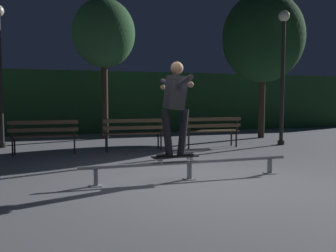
{
  "coord_description": "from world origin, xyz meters",
  "views": [
    {
      "loc": [
        -2.13,
        -5.4,
        1.37
      ],
      "look_at": [
        -0.13,
        0.99,
        0.85
      ],
      "focal_mm": 38.33,
      "sensor_mm": 36.0,
      "label": 1
    }
  ],
  "objects_px": {
    "park_bench_left_center": "(134,131)",
    "tree_far_right": "(263,38)",
    "skateboard": "(175,157)",
    "skateboarder": "(175,101)",
    "grind_rail": "(189,165)",
    "park_bench_leftmost": "(44,133)",
    "lamp_post_right": "(283,60)",
    "park_bench_right_center": "(212,128)",
    "tree_behind_benches": "(104,34)"
  },
  "relations": [
    {
      "from": "skateboard",
      "to": "skateboarder",
      "type": "height_order",
      "value": "skateboarder"
    },
    {
      "from": "skateboard",
      "to": "park_bench_right_center",
      "type": "bearing_deg",
      "value": 57.21
    },
    {
      "from": "skateboard",
      "to": "park_bench_left_center",
      "type": "relative_size",
      "value": 0.49
    },
    {
      "from": "skateboarder",
      "to": "skateboard",
      "type": "bearing_deg",
      "value": -178.51
    },
    {
      "from": "park_bench_left_center",
      "to": "tree_behind_benches",
      "type": "distance_m",
      "value": 4.37
    },
    {
      "from": "park_bench_right_center",
      "to": "tree_behind_benches",
      "type": "xyz_separation_m",
      "value": [
        -2.53,
        3.18,
        2.98
      ]
    },
    {
      "from": "tree_far_right",
      "to": "grind_rail",
      "type": "bearing_deg",
      "value": -131.44
    },
    {
      "from": "skateboarder",
      "to": "tree_behind_benches",
      "type": "relative_size",
      "value": 0.33
    },
    {
      "from": "lamp_post_right",
      "to": "skateboard",
      "type": "bearing_deg",
      "value": -142.24
    },
    {
      "from": "park_bench_left_center",
      "to": "lamp_post_right",
      "type": "bearing_deg",
      "value": -0.37
    },
    {
      "from": "skateboard",
      "to": "skateboarder",
      "type": "relative_size",
      "value": 0.5
    },
    {
      "from": "park_bench_left_center",
      "to": "grind_rail",
      "type": "bearing_deg",
      "value": -86.59
    },
    {
      "from": "tree_far_right",
      "to": "tree_behind_benches",
      "type": "bearing_deg",
      "value": 165.56
    },
    {
      "from": "skateboarder",
      "to": "park_bench_right_center",
      "type": "bearing_deg",
      "value": 57.25
    },
    {
      "from": "tree_far_right",
      "to": "skateboarder",
      "type": "bearing_deg",
      "value": -132.93
    },
    {
      "from": "park_bench_leftmost",
      "to": "park_bench_left_center",
      "type": "relative_size",
      "value": 1.0
    },
    {
      "from": "lamp_post_right",
      "to": "skateboarder",
      "type": "bearing_deg",
      "value": -142.22
    },
    {
      "from": "lamp_post_right",
      "to": "park_bench_leftmost",
      "type": "bearing_deg",
      "value": 179.75
    },
    {
      "from": "park_bench_leftmost",
      "to": "tree_behind_benches",
      "type": "distance_m",
      "value": 4.74
    },
    {
      "from": "skateboard",
      "to": "park_bench_right_center",
      "type": "height_order",
      "value": "park_bench_right_center"
    },
    {
      "from": "park_bench_leftmost",
      "to": "park_bench_right_center",
      "type": "xyz_separation_m",
      "value": [
        4.41,
        0.0,
        0.0
      ]
    },
    {
      "from": "tree_behind_benches",
      "to": "park_bench_left_center",
      "type": "bearing_deg",
      "value": -84.1
    },
    {
      "from": "park_bench_right_center",
      "to": "grind_rail",
      "type": "bearing_deg",
      "value": -119.74
    },
    {
      "from": "park_bench_leftmost",
      "to": "park_bench_right_center",
      "type": "height_order",
      "value": "same"
    },
    {
      "from": "grind_rail",
      "to": "skateboard",
      "type": "relative_size",
      "value": 4.68
    },
    {
      "from": "park_bench_right_center",
      "to": "tree_far_right",
      "type": "height_order",
      "value": "tree_far_right"
    },
    {
      "from": "park_bench_left_center",
      "to": "tree_far_right",
      "type": "distance_m",
      "value": 5.99
    },
    {
      "from": "skateboarder",
      "to": "park_bench_left_center",
      "type": "xyz_separation_m",
      "value": [
        0.04,
        3.5,
        -0.8
      ]
    },
    {
      "from": "park_bench_right_center",
      "to": "tree_far_right",
      "type": "xyz_separation_m",
      "value": [
        2.71,
        1.83,
        2.9
      ]
    },
    {
      "from": "park_bench_right_center",
      "to": "tree_far_right",
      "type": "bearing_deg",
      "value": 34.08
    },
    {
      "from": "tree_far_right",
      "to": "park_bench_left_center",
      "type": "bearing_deg",
      "value": -159.55
    },
    {
      "from": "grind_rail",
      "to": "park_bench_left_center",
      "type": "xyz_separation_m",
      "value": [
        -0.21,
        3.5,
        0.29
      ]
    },
    {
      "from": "park_bench_leftmost",
      "to": "park_bench_right_center",
      "type": "distance_m",
      "value": 4.41
    },
    {
      "from": "skateboard",
      "to": "park_bench_leftmost",
      "type": "relative_size",
      "value": 0.49
    },
    {
      "from": "grind_rail",
      "to": "park_bench_leftmost",
      "type": "bearing_deg",
      "value": 124.62
    },
    {
      "from": "park_bench_right_center",
      "to": "tree_behind_benches",
      "type": "distance_m",
      "value": 5.04
    },
    {
      "from": "skateboarder",
      "to": "tree_far_right",
      "type": "relative_size",
      "value": 0.31
    },
    {
      "from": "skateboarder",
      "to": "park_bench_left_center",
      "type": "distance_m",
      "value": 3.59
    },
    {
      "from": "park_bench_right_center",
      "to": "lamp_post_right",
      "type": "distance_m",
      "value": 2.95
    },
    {
      "from": "park_bench_right_center",
      "to": "tree_behind_benches",
      "type": "relative_size",
      "value": 0.34
    },
    {
      "from": "park_bench_leftmost",
      "to": "park_bench_left_center",
      "type": "height_order",
      "value": "same"
    },
    {
      "from": "tree_behind_benches",
      "to": "tree_far_right",
      "type": "bearing_deg",
      "value": -14.44
    },
    {
      "from": "park_bench_leftmost",
      "to": "park_bench_left_center",
      "type": "distance_m",
      "value": 2.21
    },
    {
      "from": "park_bench_leftmost",
      "to": "tree_far_right",
      "type": "bearing_deg",
      "value": 14.43
    },
    {
      "from": "skateboard",
      "to": "park_bench_left_center",
      "type": "height_order",
      "value": "park_bench_left_center"
    },
    {
      "from": "tree_behind_benches",
      "to": "park_bench_leftmost",
      "type": "bearing_deg",
      "value": -120.53
    },
    {
      "from": "tree_far_right",
      "to": "tree_behind_benches",
      "type": "height_order",
      "value": "tree_far_right"
    },
    {
      "from": "skateboard",
      "to": "tree_far_right",
      "type": "relative_size",
      "value": 0.16
    },
    {
      "from": "grind_rail",
      "to": "lamp_post_right",
      "type": "xyz_separation_m",
      "value": [
        4.22,
        3.47,
        2.23
      ]
    },
    {
      "from": "tree_behind_benches",
      "to": "lamp_post_right",
      "type": "distance_m",
      "value": 5.83
    }
  ]
}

